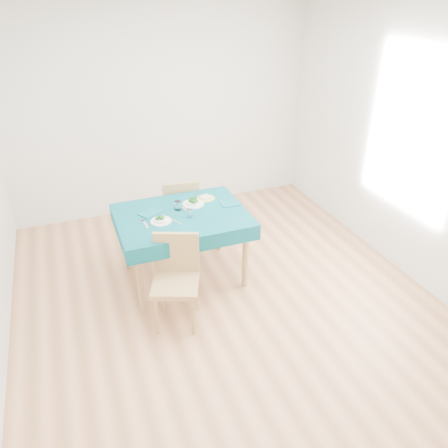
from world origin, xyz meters
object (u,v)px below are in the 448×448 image
object	(u,v)px
table	(183,246)
chair_far	(180,203)
chair_near	(175,277)
side_plate	(206,198)
bowl_near	(161,219)
bowl_far	(193,202)

from	to	relation	value
table	chair_far	distance (m)	0.76
chair_near	side_plate	size ratio (longest dim) A/B	5.32
chair_far	bowl_near	bearing A→B (deg)	72.25
bowl_near	bowl_far	bearing A→B (deg)	31.26
chair_far	side_plate	world-z (taller)	chair_far
table	bowl_near	bearing A→B (deg)	-160.43
chair_near	side_plate	world-z (taller)	chair_near
bowl_near	bowl_far	distance (m)	0.47
bowl_near	side_plate	distance (m)	0.66
chair_far	side_plate	bearing A→B (deg)	118.10
chair_far	bowl_far	size ratio (longest dim) A/B	4.58
chair_near	chair_far	distance (m)	1.46
table	chair_far	bearing A→B (deg)	76.14
table	chair_near	xyz separation A→B (m)	(-0.27, -0.67, 0.13)
chair_far	table	bearing A→B (deg)	85.32
chair_far	bowl_near	world-z (taller)	chair_far
table	chair_far	world-z (taller)	chair_far
bowl_near	side_plate	bearing A→B (deg)	29.94
chair_near	side_plate	distance (m)	1.13
chair_far	bowl_far	xyz separation A→B (m)	(-0.00, -0.56, 0.28)
chair_near	side_plate	xyz separation A→B (m)	(0.61, 0.91, 0.25)
bowl_near	side_plate	size ratio (longest dim) A/B	1.06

